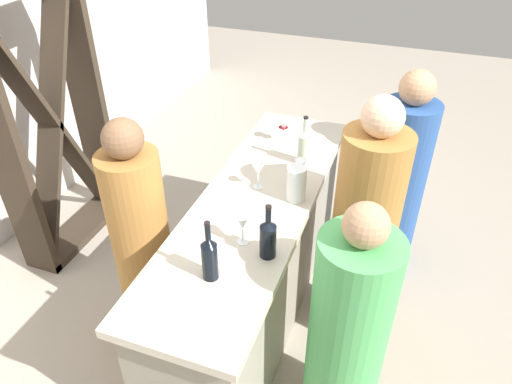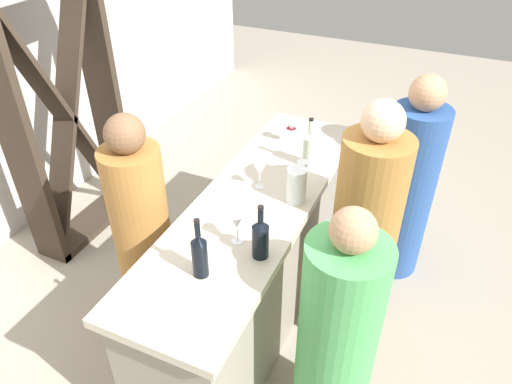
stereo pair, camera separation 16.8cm
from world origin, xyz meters
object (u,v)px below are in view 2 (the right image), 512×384
wine_glass_near_right (260,171)px  person_left_guest (363,242)px  wine_glass_near_left (303,170)px  water_pitcher (296,185)px  wine_rack (65,117)px  wine_bottle_center_clear_pale (309,148)px  wine_glass_near_center (237,223)px  wine_glass_far_left (291,127)px  wine_bottle_leftmost_near_black (200,254)px  wine_bottle_second_left_near_black (260,238)px  person_center_guest (336,341)px  person_right_guest (407,188)px  person_server_behind (143,234)px

wine_glass_near_right → person_left_guest: 0.71m
wine_glass_near_left → water_pitcher: water_pitcher is taller
wine_rack → wine_bottle_center_clear_pale: 1.81m
wine_bottle_center_clear_pale → wine_glass_near_center: size_ratio=1.94×
wine_glass_near_center → wine_glass_far_left: size_ratio=1.01×
wine_bottle_leftmost_near_black → water_pitcher: wine_bottle_leftmost_near_black is taller
wine_rack → person_left_guest: size_ratio=1.23×
wine_rack → wine_bottle_second_left_near_black: bearing=-111.0°
wine_rack → water_pitcher: 1.87m
wine_bottle_leftmost_near_black → wine_bottle_center_clear_pale: size_ratio=1.00×
wine_glass_near_right → person_center_guest: (-0.64, -0.68, -0.41)m
person_right_guest → person_server_behind: (-1.13, 1.37, -0.01)m
person_server_behind → wine_glass_near_right: bearing=11.4°
person_center_guest → person_right_guest: size_ratio=0.96×
person_left_guest → wine_bottle_second_left_near_black: bearing=32.1°
person_right_guest → wine_glass_near_left: bearing=60.1°
person_server_behind → wine_bottle_leftmost_near_black: bearing=-51.8°
person_left_guest → person_right_guest: bearing=-121.4°
wine_glass_near_left → water_pitcher: bearing=-173.8°
wine_glass_near_left → wine_bottle_leftmost_near_black: bearing=168.0°
wine_glass_far_left → person_right_guest: size_ratio=0.11×
wine_glass_near_right → wine_glass_far_left: (0.58, 0.03, 0.00)m
wine_glass_near_left → wine_glass_near_right: bearing=114.5°
wine_rack → wine_bottle_second_left_near_black: size_ratio=6.67×
wine_rack → wine_glass_near_right: wine_rack is taller
water_pitcher → person_center_guest: bearing=-143.5°
wine_bottle_second_left_near_black → wine_glass_near_right: wine_bottle_second_left_near_black is taller
wine_glass_far_left → person_server_behind: person_server_behind is taller
wine_rack → wine_glass_far_left: bearing=-76.0°
wine_rack → wine_glass_near_right: size_ratio=13.20×
wine_bottle_center_clear_pale → wine_bottle_second_left_near_black: bearing=-175.9°
wine_rack → person_left_guest: bearing=-94.4°
water_pitcher → person_server_behind: (-0.35, 0.84, -0.37)m
wine_glass_near_center → person_server_behind: (0.10, 0.69, -0.39)m
wine_glass_near_right → person_server_behind: 0.81m
wine_glass_far_left → person_right_guest: person_right_guest is taller
wine_bottle_center_clear_pale → wine_glass_far_left: (0.22, 0.20, -0.01)m
wine_bottle_second_left_near_black → person_left_guest: size_ratio=0.18×
wine_glass_near_right → wine_glass_far_left: bearing=2.5°
wine_rack → wine_glass_near_left: (-0.08, -1.84, 0.08)m
person_server_behind → wine_bottle_second_left_near_black: bearing=-31.4°
wine_bottle_second_left_near_black → wine_bottle_center_clear_pale: 0.89m
wine_glass_near_left → person_left_guest: (-0.10, -0.42, -0.32)m
wine_glass_far_left → person_server_behind: size_ratio=0.11×
wine_bottle_leftmost_near_black → person_server_behind: bearing=59.5°
person_right_guest → wine_glass_far_left: bearing=22.3°
wine_bottle_leftmost_near_black → wine_glass_far_left: (1.34, 0.07, -0.01)m
wine_glass_near_center → person_server_behind: size_ratio=0.11×
wine_bottle_leftmost_near_black → wine_glass_near_center: size_ratio=1.95×
wine_glass_near_center → person_server_behind: 0.80m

